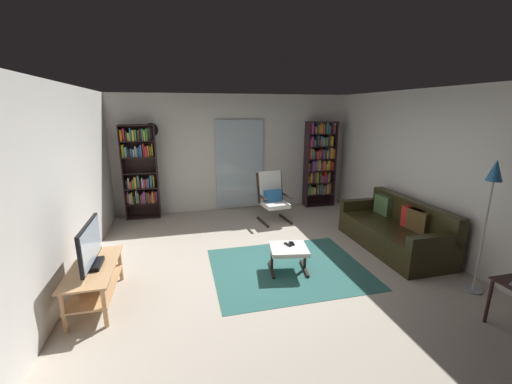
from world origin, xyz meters
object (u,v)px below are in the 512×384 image
floor_lamp_by_sofa (492,189)px  lounge_armchair (272,195)px  wall_clock (151,130)px  tv_stand (95,279)px  bookshelf_near_tv (140,169)px  bookshelf_near_sofa (319,161)px  tv_remote (288,245)px  television (90,247)px  cell_phone (292,244)px  leather_sofa (395,231)px  ottoman (289,251)px

floor_lamp_by_sofa → lounge_armchair: bearing=118.4°
wall_clock → tv_stand: bearing=-99.0°
bookshelf_near_tv → lounge_armchair: (2.65, -0.84, -0.52)m
bookshelf_near_sofa → lounge_armchair: (-1.38, -0.78, -0.55)m
tv_remote → television: bearing=169.0°
tv_stand → tv_remote: (2.51, 0.28, 0.06)m
lounge_armchair → tv_remote: 2.12m
television → cell_phone: (2.58, 0.30, -0.36)m
tv_stand → cell_phone: size_ratio=7.86×
tv_stand → bookshelf_near_tv: bearing=85.5°
television → bookshelf_near_tv: bearing=85.6°
television → bookshelf_near_sofa: bookshelf_near_sofa is taller
television → bookshelf_near_tv: (0.25, 3.19, 0.33)m
tv_stand → wall_clock: wall_clock is taller
bookshelf_near_sofa → leather_sofa: bookshelf_near_sofa is taller
tv_stand → wall_clock: bearing=81.0°
bookshelf_near_tv → lounge_armchair: 2.83m
lounge_armchair → floor_lamp_by_sofa: 3.75m
television → bookshelf_near_sofa: (4.28, 3.13, 0.36)m
cell_phone → floor_lamp_by_sofa: floor_lamp_by_sofa is taller
tv_remote → bookshelf_near_sofa: bearing=40.9°
tv_remote → wall_clock: size_ratio=0.50×
bookshelf_near_sofa → leather_sofa: 2.73m
television → tv_remote: television is taller
cell_phone → bookshelf_near_sofa: bearing=67.3°
ottoman → tv_remote: tv_remote is taller
tv_stand → cell_phone: (2.58, 0.30, 0.05)m
television → ottoman: television is taller
tv_stand → floor_lamp_by_sofa: floor_lamp_by_sofa is taller
cell_phone → floor_lamp_by_sofa: bearing=-21.3°
leather_sofa → ottoman: 2.02m
bookshelf_near_sofa → floor_lamp_by_sofa: size_ratio=1.18×
tv_stand → ottoman: bearing=4.7°
tv_remote → wall_clock: wall_clock is taller
tv_stand → leather_sofa: size_ratio=0.56×
television → leather_sofa: television is taller
tv_stand → leather_sofa: (4.50, 0.52, -0.02)m
television → cell_phone: size_ratio=5.93×
bookshelf_near_tv → leather_sofa: 5.08m
lounge_armchair → floor_lamp_by_sofa: floor_lamp_by_sofa is taller
leather_sofa → bookshelf_near_tv: bearing=147.9°
bookshelf_near_sofa → lounge_armchair: bearing=-150.6°
television → wall_clock: wall_clock is taller
wall_clock → lounge_armchair: bearing=-22.2°
lounge_armchair → floor_lamp_by_sofa: (1.74, -3.22, 0.81)m
television → lounge_armchair: size_ratio=0.81×
bookshelf_near_tv → floor_lamp_by_sofa: 5.99m
television → lounge_armchair: 3.74m
bookshelf_near_tv → tv_remote: (2.26, -2.92, -0.69)m
bookshelf_near_tv → floor_lamp_by_sofa: size_ratio=1.16×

